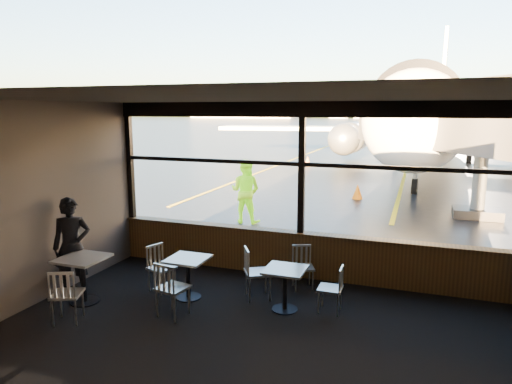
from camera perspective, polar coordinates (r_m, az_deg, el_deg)
The scene contains 31 objects.
ground_plane at distance 128.68m, azimuth 18.96°, elevation 8.16°, with size 520.00×520.00×0.00m, color black.
carpet_floor at distance 6.87m, azimuth -1.05°, elevation -18.77°, with size 8.00×6.00×0.01m, color black.
ceiling at distance 6.01m, azimuth -1.16°, elevation 11.75°, with size 8.00×6.00×0.04m, color #38332D.
wall_left at distance 8.47m, azimuth -27.31°, elevation -1.75°, with size 0.04×6.00×3.50m, color #4B423C.
wall_back at distance 3.73m, azimuth -18.32°, elevation -15.49°, with size 8.00×0.04×3.50m, color #4B423C.
window_sill at distance 9.34m, azimuth 5.54°, elevation -7.87°, with size 8.00×0.28×0.90m, color #503518.
window_header at distance 8.88m, azimuth 5.87°, elevation 10.23°, with size 8.00×0.18×0.30m, color black.
mullion_left at distance 10.61m, azimuth -15.47°, elevation 3.67°, with size 0.12×0.12×2.60m, color black.
mullion_centre at distance 8.95m, azimuth 5.73°, elevation 2.85°, with size 0.12×0.12×2.60m, color black.
window_transom at distance 8.94m, azimuth 5.74°, elevation 3.48°, with size 8.00×0.10×0.08m, color black.
airliner at distance 31.13m, azimuth 21.58°, elevation 13.28°, with size 29.40×35.28×10.78m, color white, non-canonical shape.
jet_bridge at distance 14.23m, azimuth 25.64°, elevation 4.87°, with size 8.49×10.38×4.53m, color #2C2C2F, non-canonical shape.
cafe_table_near at distance 7.84m, azimuth 3.64°, elevation -12.07°, with size 0.67×0.67×0.74m, color #A09B93, non-canonical shape.
cafe_table_mid at distance 8.38m, azimuth -8.48°, elevation -10.60°, with size 0.69×0.69×0.75m, color gray, non-canonical shape.
cafe_table_left at distance 8.64m, azimuth -20.75°, elevation -10.25°, with size 0.76×0.76×0.83m, color #A19B94, non-canonical shape.
chair_near_e at distance 7.85m, azimuth 9.25°, elevation -11.89°, with size 0.44×0.44×0.81m, color #AAA69A, non-canonical shape.
chair_near_w at distance 8.26m, azimuth 0.25°, elevation -10.09°, with size 0.52×0.52×0.95m, color #BBB5A9, non-canonical shape.
chair_near_n at distance 8.73m, azimuth 5.89°, elevation -9.43°, with size 0.45×0.45×0.82m, color beige, non-canonical shape.
chair_mid_s at distance 7.71m, azimuth -10.36°, elevation -11.79°, with size 0.52×0.52×0.95m, color #AEA99D, non-canonical shape.
chair_mid_w at distance 8.76m, azimuth -11.69°, elevation -9.36°, with size 0.48×0.48×0.88m, color #B9B3A7, non-canonical shape.
chair_left_s at distance 7.98m, azimuth -22.53°, elevation -11.76°, with size 0.50×0.50×0.92m, color beige, non-canonical shape.
passenger at distance 8.98m, azimuth -22.02°, elevation -6.33°, with size 0.66×0.43×1.80m, color black.
ground_crew at distance 13.63m, azimuth -1.32°, elevation 0.12°, with size 0.93×0.72×1.91m, color #BFF219.
cone_nose at distance 17.79m, azimuth 12.57°, elevation 0.05°, with size 0.40×0.40×0.56m, color orange.
cone_wing at distance 28.82m, azimuth 6.47°, elevation 3.98°, with size 0.36×0.36×0.50m, color orange.
hangar_left at distance 201.95m, azimuth -1.23°, elevation 10.80°, with size 45.00×18.00×11.00m, color silver, non-canonical shape.
hangar_mid at distance 193.64m, azimuth 19.40°, elevation 10.11°, with size 38.00×15.00×10.00m, color silver, non-canonical shape.
fuel_tank_a at distance 193.31m, azimuth 10.30°, elevation 9.93°, with size 8.00×8.00×6.00m, color silver.
fuel_tank_b at distance 191.90m, azimuth 13.29°, elevation 9.82°, with size 8.00×8.00×6.00m, color silver.
fuel_tank_c at distance 191.00m, azimuth 16.31°, elevation 9.68°, with size 8.00×8.00×6.00m, color silver.
treeline at distance 218.64m, azimuth 19.48°, elevation 10.31°, with size 360.00×3.00×12.00m, color black.
Camera 1 is at (2.14, -8.62, 3.34)m, focal length 32.00 mm.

